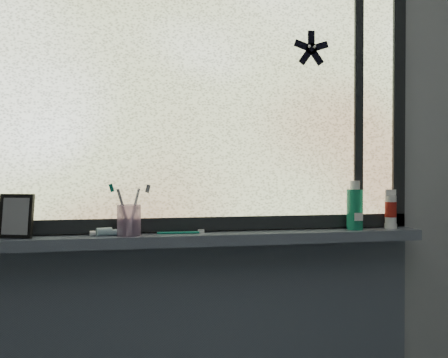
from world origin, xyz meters
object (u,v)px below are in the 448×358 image
object	(u,v)px
vanity_mirror	(16,216)
cream_tube	(391,208)
mouthwash_bottle	(355,205)
toothbrush_cup	(129,220)

from	to	relation	value
vanity_mirror	cream_tube	world-z (taller)	vanity_mirror
vanity_mirror	mouthwash_bottle	size ratio (longest dim) A/B	0.95
mouthwash_bottle	cream_tube	xyz separation A→B (m)	(0.16, 0.01, -0.01)
mouthwash_bottle	cream_tube	size ratio (longest dim) A/B	1.42
vanity_mirror	cream_tube	distance (m)	1.39
mouthwash_bottle	cream_tube	world-z (taller)	mouthwash_bottle
vanity_mirror	cream_tube	bearing A→B (deg)	19.48
toothbrush_cup	cream_tube	world-z (taller)	cream_tube
mouthwash_bottle	cream_tube	bearing A→B (deg)	2.80
cream_tube	vanity_mirror	bearing A→B (deg)	180.00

